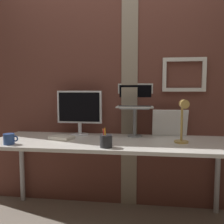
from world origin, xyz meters
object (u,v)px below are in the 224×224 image
(desk_lamp, at_px, (183,117))
(monitor, at_px, (80,109))
(laptop, at_px, (135,101))
(whiteboard_panel, at_px, (170,123))
(pen_cup, at_px, (106,141))
(coffee_mug, at_px, (9,139))

(desk_lamp, bearing_deg, monitor, 163.67)
(laptop, height_order, whiteboard_panel, laptop)
(laptop, relative_size, desk_lamp, 0.94)
(whiteboard_panel, distance_m, pen_cup, 0.76)
(monitor, relative_size, pen_cup, 2.85)
(desk_lamp, height_order, pen_cup, desk_lamp)
(pen_cup, relative_size, coffee_mug, 1.24)
(monitor, xyz_separation_m, pen_cup, (0.34, -0.48, -0.21))
(desk_lamp, xyz_separation_m, coffee_mug, (-1.44, -0.20, -0.19))
(monitor, bearing_deg, laptop, 6.67)
(whiteboard_panel, height_order, coffee_mug, whiteboard_panel)
(laptop, xyz_separation_m, pen_cup, (-0.21, -0.54, -0.30))
(whiteboard_panel, bearing_deg, monitor, -177.23)
(laptop, bearing_deg, pen_cup, -110.90)
(pen_cup, xyz_separation_m, coffee_mug, (-0.82, 0.00, -0.01))
(laptop, height_order, coffee_mug, laptop)
(desk_lamp, xyz_separation_m, pen_cup, (-0.62, -0.20, -0.18))
(whiteboard_panel, relative_size, pen_cup, 2.13)
(whiteboard_panel, bearing_deg, desk_lamp, -77.84)
(laptop, bearing_deg, monitor, -173.33)
(desk_lamp, bearing_deg, coffee_mug, -172.23)
(laptop, height_order, desk_lamp, laptop)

